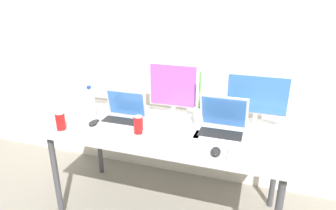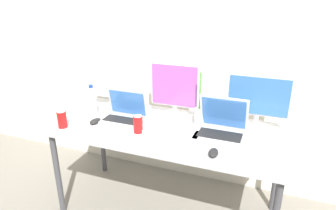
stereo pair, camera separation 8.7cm
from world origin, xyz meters
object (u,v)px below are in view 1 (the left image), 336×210
at_px(soda_can_near_keyboard, 138,125).
at_px(mouse_by_laptop, 216,152).
at_px(monitor_center, 173,90).
at_px(soda_can_by_laptop, 61,121).
at_px(mouse_by_keyboard, 94,122).
at_px(laptop_silver, 124,114).
at_px(bamboo_vase, 199,115).
at_px(laptop_secondary, 222,125).
at_px(monitor_right, 257,100).
at_px(keyboard_aux, 170,132).
at_px(water_bottle, 90,104).
at_px(monitor_left, 111,82).
at_px(work_desk, 168,136).
at_px(keyboard_main, 259,158).

bearing_deg(soda_can_near_keyboard, mouse_by_laptop, -12.20).
bearing_deg(monitor_center, soda_can_by_laptop, -144.17).
bearing_deg(mouse_by_laptop, mouse_by_keyboard, 166.52).
height_order(laptop_silver, bamboo_vase, bamboo_vase).
xyz_separation_m(monitor_center, laptop_silver, (-0.32, -0.22, -0.16)).
height_order(laptop_secondary, bamboo_vase, bamboo_vase).
bearing_deg(monitor_center, laptop_silver, -145.74).
distance_m(monitor_right, keyboard_aux, 0.66).
relative_size(laptop_secondary, keyboard_aux, 0.79).
bearing_deg(water_bottle, monitor_center, 24.16).
height_order(laptop_silver, mouse_by_keyboard, laptop_silver).
relative_size(monitor_center, bamboo_vase, 1.04).
xyz_separation_m(laptop_secondary, keyboard_aux, (-0.34, -0.11, -0.05)).
height_order(monitor_left, monitor_right, monitor_left).
distance_m(laptop_secondary, soda_can_by_laptop, 1.14).
xyz_separation_m(work_desk, mouse_by_keyboard, (-0.54, -0.11, 0.08)).
height_order(laptop_secondary, mouse_by_keyboard, laptop_secondary).
distance_m(laptop_silver, laptop_secondary, 0.74).
distance_m(mouse_by_laptop, bamboo_vase, 0.43).
bearing_deg(soda_can_by_laptop, work_desk, 19.47).
distance_m(work_desk, keyboard_aux, 0.11).
relative_size(monitor_center, mouse_by_keyboard, 4.06).
relative_size(laptop_silver, bamboo_vase, 0.79).
bearing_deg(keyboard_main, water_bottle, 165.54).
distance_m(monitor_left, mouse_by_keyboard, 0.40).
height_order(laptop_silver, soda_can_by_laptop, laptop_silver).
bearing_deg(keyboard_aux, keyboard_main, -14.73).
distance_m(mouse_by_keyboard, bamboo_vase, 0.78).
distance_m(soda_can_near_keyboard, bamboo_vase, 0.45).
distance_m(work_desk, monitor_right, 0.69).
bearing_deg(monitor_left, mouse_by_laptop, -26.82).
bearing_deg(laptop_secondary, soda_can_near_keyboard, -162.71).
distance_m(monitor_right, soda_can_by_laptop, 1.41).
bearing_deg(bamboo_vase, laptop_silver, -169.37).
bearing_deg(water_bottle, mouse_by_keyboard, -50.57).
relative_size(soda_can_by_laptop, bamboo_vase, 0.31).
height_order(water_bottle, bamboo_vase, bamboo_vase).
relative_size(keyboard_main, mouse_by_laptop, 3.59).
height_order(monitor_left, laptop_secondary, monitor_left).
distance_m(keyboard_main, water_bottle, 1.29).
relative_size(laptop_secondary, keyboard_main, 0.92).
height_order(laptop_secondary, keyboard_main, laptop_secondary).
height_order(laptop_secondary, soda_can_by_laptop, laptop_secondary).
relative_size(soda_can_near_keyboard, bamboo_vase, 0.31).
height_order(work_desk, keyboard_aux, keyboard_aux).
xyz_separation_m(mouse_by_laptop, soda_can_near_keyboard, (-0.56, 0.12, 0.04)).
bearing_deg(water_bottle, soda_can_by_laptop, -114.16).
height_order(monitor_left, monitor_center, monitor_left).
xyz_separation_m(keyboard_main, soda_can_by_laptop, (-1.37, -0.01, 0.05)).
height_order(monitor_right, mouse_by_keyboard, monitor_right).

